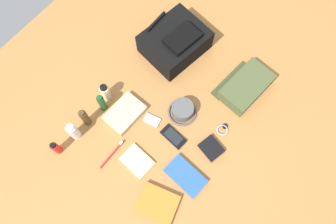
# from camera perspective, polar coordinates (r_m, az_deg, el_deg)

# --- Properties ---
(ground_plane) EXTENTS (2.64, 2.02, 0.02)m
(ground_plane) POSITION_cam_1_polar(r_m,az_deg,el_deg) (1.68, 0.00, -0.62)
(ground_plane) COLOR #A76F38
(ground_plane) RESTS_ON ground
(backpack) EXTENTS (0.37, 0.32, 0.17)m
(backpack) POSITION_cam_1_polar(r_m,az_deg,el_deg) (1.78, 1.30, 12.57)
(backpack) COLOR black
(backpack) RESTS_ON ground_plane
(toiletry_pouch) EXTENTS (0.30, 0.23, 0.08)m
(toiletry_pouch) POSITION_cam_1_polar(r_m,az_deg,el_deg) (1.74, 13.86, 4.52)
(toiletry_pouch) COLOR #47512D
(toiletry_pouch) RESTS_ON ground_plane
(bucket_hat) EXTENTS (0.16, 0.16, 0.07)m
(bucket_hat) POSITION_cam_1_polar(r_m,az_deg,el_deg) (1.64, 2.65, 0.29)
(bucket_hat) COLOR #535353
(bucket_hat) RESTS_ON ground_plane
(sunscreen_spray) EXTENTS (0.04, 0.04, 0.11)m
(sunscreen_spray) POSITION_cam_1_polar(r_m,az_deg,el_deg) (1.66, -19.59, -6.15)
(sunscreen_spray) COLOR red
(sunscreen_spray) RESTS_ON ground_plane
(toothpaste_tube) EXTENTS (0.05, 0.05, 0.13)m
(toothpaste_tube) POSITION_cam_1_polar(r_m,az_deg,el_deg) (1.64, -16.76, -3.37)
(toothpaste_tube) COLOR white
(toothpaste_tube) RESTS_ON ground_plane
(cologne_bottle) EXTENTS (0.04, 0.04, 0.15)m
(cologne_bottle) POSITION_cam_1_polar(r_m,az_deg,el_deg) (1.64, -14.80, -1.01)
(cologne_bottle) COLOR #473319
(cologne_bottle) RESTS_ON ground_plane
(shampoo_bottle) EXTENTS (0.04, 0.04, 0.14)m
(shampoo_bottle) POSITION_cam_1_polar(r_m,az_deg,el_deg) (1.65, -11.87, 1.61)
(shampoo_bottle) COLOR #19471E
(shampoo_bottle) RESTS_ON ground_plane
(lotion_bottle) EXTENTS (0.05, 0.05, 0.12)m
(lotion_bottle) POSITION_cam_1_polar(r_m,az_deg,el_deg) (1.69, -11.27, 3.56)
(lotion_bottle) COLOR beige
(lotion_bottle) RESTS_ON ground_plane
(paperback_novel) EXTENTS (0.19, 0.21, 0.03)m
(paperback_novel) POSITION_cam_1_polar(r_m,az_deg,el_deg) (1.56, -1.87, -16.31)
(paperback_novel) COLOR orange
(paperback_novel) RESTS_ON ground_plane
(travel_guidebook) EXTENTS (0.13, 0.21, 0.03)m
(travel_guidebook) POSITION_cam_1_polar(r_m,az_deg,el_deg) (1.58, 3.21, -11.49)
(travel_guidebook) COLOR blue
(travel_guidebook) RESTS_ON ground_plane
(cell_phone) EXTENTS (0.08, 0.14, 0.01)m
(cell_phone) POSITION_cam_1_polar(r_m,az_deg,el_deg) (1.62, 0.98, -4.47)
(cell_phone) COLOR black
(cell_phone) RESTS_ON ground_plane
(media_player) EXTENTS (0.07, 0.09, 0.01)m
(media_player) POSITION_cam_1_polar(r_m,az_deg,el_deg) (1.65, -2.90, -1.50)
(media_player) COLOR #B7B7BC
(media_player) RESTS_ON ground_plane
(wristwatch) EXTENTS (0.07, 0.06, 0.01)m
(wristwatch) POSITION_cam_1_polar(r_m,az_deg,el_deg) (1.66, 9.85, -3.15)
(wristwatch) COLOR #99999E
(wristwatch) RESTS_ON ground_plane
(toothbrush) EXTENTS (0.17, 0.01, 0.02)m
(toothbrush) POSITION_cam_1_polar(r_m,az_deg,el_deg) (1.63, -9.88, -7.25)
(toothbrush) COLOR red
(toothbrush) RESTS_ON ground_plane
(wallet) EXTENTS (0.11, 0.13, 0.02)m
(wallet) POSITION_cam_1_polar(r_m,az_deg,el_deg) (1.62, 7.84, -6.50)
(wallet) COLOR black
(wallet) RESTS_ON ground_plane
(notepad) EXTENTS (0.12, 0.16, 0.02)m
(notepad) POSITION_cam_1_polar(r_m,az_deg,el_deg) (1.60, -5.63, -8.84)
(notepad) COLOR beige
(notepad) RESTS_ON ground_plane
(folded_towel) EXTENTS (0.21, 0.15, 0.04)m
(folded_towel) POSITION_cam_1_polar(r_m,az_deg,el_deg) (1.67, -7.84, -0.25)
(folded_towel) COLOR #C6B289
(folded_towel) RESTS_ON ground_plane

